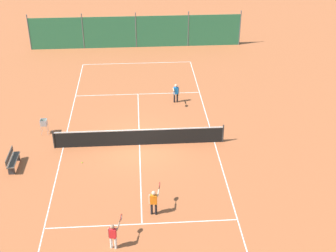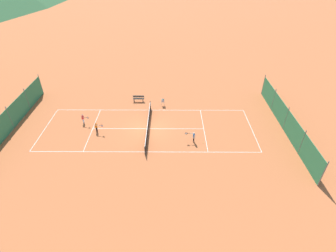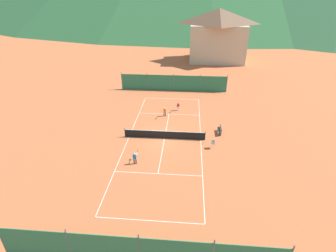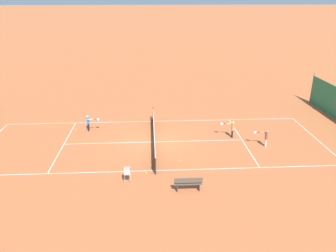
{
  "view_description": "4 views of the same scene",
  "coord_description": "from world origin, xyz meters",
  "views": [
    {
      "loc": [
        -0.05,
        21.65,
        13.35
      ],
      "look_at": [
        -1.61,
        -0.9,
        0.61
      ],
      "focal_mm": 50.0,
      "sensor_mm": 36.0,
      "label": 1
    },
    {
      "loc": [
        -24.53,
        -2.4,
        17.5
      ],
      "look_at": [
        -0.74,
        -2.29,
        0.89
      ],
      "focal_mm": 28.0,
      "sensor_mm": 36.0,
      "label": 2
    },
    {
      "loc": [
        2.53,
        -25.48,
        15.32
      ],
      "look_at": [
        0.26,
        1.54,
        0.77
      ],
      "focal_mm": 28.0,
      "sensor_mm": 36.0,
      "label": 3
    },
    {
      "loc": [
        21.36,
        -0.23,
        9.91
      ],
      "look_at": [
        0.33,
        0.97,
        1.35
      ],
      "focal_mm": 35.0,
      "sensor_mm": 36.0,
      "label": 4
    }
  ],
  "objects": [
    {
      "name": "ground_plane",
      "position": [
        0.0,
        0.0,
        0.0
      ],
      "size": [
        600.0,
        600.0,
        0.0
      ],
      "primitive_type": "plane",
      "color": "#B25B33"
    },
    {
      "name": "court_line_markings",
      "position": [
        0.0,
        0.0,
        0.0
      ],
      "size": [
        8.25,
        23.85,
        0.01
      ],
      "color": "white",
      "rests_on": "ground"
    },
    {
      "name": "tennis_net",
      "position": [
        0.0,
        0.0,
        0.5
      ],
      "size": [
        9.18,
        0.08,
        1.06
      ],
      "color": "#2D2D2D",
      "rests_on": "ground"
    },
    {
      "name": "windscreen_fence_near",
      "position": [
        -0.0,
        -15.5,
        1.31
      ],
      "size": [
        17.28,
        0.08,
        2.9
      ],
      "color": "#2D754C",
      "rests_on": "ground"
    },
    {
      "name": "player_near_service",
      "position": [
        -0.55,
        5.74,
        0.72
      ],
      "size": [
        0.54,
        1.0,
        1.23
      ],
      "color": "black",
      "rests_on": "ground"
    },
    {
      "name": "player_far_service",
      "position": [
        -2.4,
        -5.0,
        0.73
      ],
      "size": [
        0.43,
        1.04,
        1.25
      ],
      "color": "black",
      "rests_on": "ground"
    },
    {
      "name": "player_far_baseline",
      "position": [
        1.13,
        7.69,
        0.7
      ],
      "size": [
        0.56,
        0.96,
        1.19
      ],
      "color": "white",
      "rests_on": "ground"
    },
    {
      "name": "tennis_ball_by_net_right",
      "position": [
        4.42,
        -0.55,
        0.03
      ],
      "size": [
        0.07,
        0.07,
        0.07
      ],
      "primitive_type": "sphere",
      "color": "#CCE033",
      "rests_on": "ground"
    },
    {
      "name": "tennis_ball_alley_right",
      "position": [
        -2.64,
        -6.07,
        0.03
      ],
      "size": [
        0.07,
        0.07,
        0.07
      ],
      "primitive_type": "sphere",
      "color": "#CCE033",
      "rests_on": "ground"
    },
    {
      "name": "tennis_ball_far_corner",
      "position": [
        2.96,
        1.56,
        0.03
      ],
      "size": [
        0.07,
        0.07,
        0.07
      ],
      "primitive_type": "sphere",
      "color": "#CCE033",
      "rests_on": "ground"
    },
    {
      "name": "ball_hopper",
      "position": [
        5.3,
        -1.58,
        0.66
      ],
      "size": [
        0.36,
        0.36,
        0.89
      ],
      "color": "#B7B7BC",
      "rests_on": "ground"
    },
    {
      "name": "courtside_bench",
      "position": [
        6.34,
        1.72,
        0.45
      ],
      "size": [
        0.36,
        1.5,
        0.84
      ],
      "color": "#51473D",
      "rests_on": "ground"
    }
  ]
}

